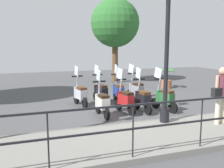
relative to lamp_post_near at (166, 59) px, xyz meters
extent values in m
plane|color=#4C4C4F|center=(2.40, 0.19, -1.95)|extent=(28.00, 28.00, 0.00)
cube|color=gray|center=(-0.80, 0.19, -1.87)|extent=(2.20, 20.00, 0.15)
cube|color=slate|center=(0.25, 0.19, -1.87)|extent=(0.10, 20.00, 0.15)
cube|color=black|center=(-1.80, 0.19, -0.75)|extent=(0.04, 16.00, 0.04)
cube|color=black|center=(-1.80, 0.19, -1.22)|extent=(0.04, 16.00, 0.04)
cylinder|color=black|center=(-1.80, 0.19, -1.27)|extent=(0.03, 0.03, 1.05)
cylinder|color=black|center=(-1.80, 1.79, -1.27)|extent=(0.03, 0.03, 1.05)
cylinder|color=black|center=(-1.80, 3.39, -1.27)|extent=(0.03, 0.03, 1.05)
cylinder|color=black|center=(0.00, 0.00, -1.60)|extent=(0.26, 0.26, 0.40)
cylinder|color=black|center=(0.00, 0.00, 0.18)|extent=(0.12, 0.12, 3.96)
cylinder|color=beige|center=(-0.63, -1.50, -1.39)|extent=(0.14, 0.14, 0.82)
cylinder|color=beige|center=(-0.66, -1.28, -1.39)|extent=(0.14, 0.14, 0.82)
cylinder|color=brown|center=(-0.64, -1.39, -0.70)|extent=(0.36, 0.36, 0.55)
sphere|color=tan|center=(-0.64, -1.39, -0.32)|extent=(0.22, 0.22, 0.22)
cylinder|color=tan|center=(-0.67, -1.19, -0.69)|extent=(0.09, 0.09, 0.52)
cube|color=black|center=(-0.73, -1.14, -0.88)|extent=(0.18, 0.30, 0.24)
cylinder|color=brown|center=(8.64, -1.61, -0.67)|extent=(0.36, 0.36, 2.56)
sphere|color=#2D6B2D|center=(8.64, -1.61, 1.72)|extent=(2.97, 2.97, 2.97)
cylinder|color=#9E5B3D|center=(5.68, -3.53, -1.72)|extent=(0.56, 0.56, 0.45)
cylinder|color=brown|center=(5.68, -3.53, -1.25)|extent=(0.10, 0.10, 0.50)
ellipsoid|color=#387A33|center=(5.93, -3.53, -0.95)|extent=(0.56, 0.16, 0.10)
ellipsoid|color=#387A33|center=(5.43, -3.53, -0.95)|extent=(0.56, 0.16, 0.10)
ellipsoid|color=#387A33|center=(5.68, -3.28, -0.95)|extent=(0.56, 0.16, 0.10)
ellipsoid|color=#387A33|center=(5.68, -3.78, -0.95)|extent=(0.56, 0.16, 0.10)
ellipsoid|color=#387A33|center=(5.86, -3.35, -0.95)|extent=(0.56, 0.16, 0.10)
ellipsoid|color=#387A33|center=(5.50, -3.71, -0.95)|extent=(0.56, 0.16, 0.10)
cylinder|color=black|center=(1.98, -0.81, -1.75)|extent=(0.41, 0.18, 0.40)
cylinder|color=black|center=(1.18, -1.03, -1.75)|extent=(0.41, 0.18, 0.40)
cube|color=#2D6B38|center=(1.50, -0.94, -1.47)|extent=(0.65, 0.43, 0.36)
cube|color=#2D6B38|center=(1.78, -0.87, -1.45)|extent=(0.20, 0.32, 0.44)
cube|color=#4C2D19|center=(1.43, -0.96, -1.24)|extent=(0.45, 0.36, 0.10)
cylinder|color=gray|center=(1.83, -0.85, -1.09)|extent=(0.19, 0.12, 0.55)
cube|color=black|center=(1.83, -0.85, -0.82)|extent=(0.18, 0.44, 0.05)
cube|color=silver|center=(1.89, -0.83, -0.62)|extent=(0.38, 0.13, 0.42)
cylinder|color=black|center=(2.09, -0.10, -1.75)|extent=(0.40, 0.10, 0.40)
cylinder|color=black|center=(1.27, -0.13, -1.75)|extent=(0.40, 0.10, 0.40)
cube|color=black|center=(1.60, -0.12, -1.47)|extent=(0.61, 0.31, 0.36)
cube|color=black|center=(1.88, -0.10, -1.45)|extent=(0.13, 0.30, 0.44)
cube|color=#4C2D19|center=(1.53, -0.12, -1.24)|extent=(0.41, 0.28, 0.10)
cylinder|color=gray|center=(1.94, -0.10, -1.09)|extent=(0.19, 0.08, 0.55)
cube|color=black|center=(1.94, -0.10, -0.82)|extent=(0.08, 0.44, 0.05)
cube|color=silver|center=(2.00, -0.10, -0.62)|extent=(0.39, 0.05, 0.42)
cylinder|color=black|center=(2.19, 0.59, -1.75)|extent=(0.41, 0.16, 0.40)
cylinder|color=black|center=(1.37, 0.43, -1.75)|extent=(0.41, 0.16, 0.40)
cube|color=#B21E1E|center=(1.70, 0.49, -1.47)|extent=(0.64, 0.39, 0.36)
cube|color=#B21E1E|center=(1.98, 0.55, -1.45)|extent=(0.18, 0.32, 0.44)
cube|color=black|center=(1.63, 0.48, -1.24)|extent=(0.44, 0.33, 0.10)
cylinder|color=gray|center=(2.04, 0.56, -1.09)|extent=(0.19, 0.11, 0.55)
cube|color=black|center=(2.04, 0.56, -0.82)|extent=(0.15, 0.44, 0.05)
cube|color=silver|center=(2.10, 0.58, -0.62)|extent=(0.39, 0.11, 0.42)
cylinder|color=black|center=(2.01, 1.41, -1.75)|extent=(0.40, 0.10, 0.40)
cylinder|color=black|center=(1.18, 1.37, -1.75)|extent=(0.40, 0.10, 0.40)
cube|color=beige|center=(1.51, 1.38, -1.47)|extent=(0.61, 0.31, 0.36)
cube|color=beige|center=(1.80, 1.40, -1.45)|extent=(0.14, 0.31, 0.44)
cube|color=black|center=(1.44, 1.38, -1.24)|extent=(0.41, 0.28, 0.10)
cylinder|color=gray|center=(1.86, 1.40, -1.09)|extent=(0.19, 0.08, 0.55)
cube|color=black|center=(1.86, 1.40, -0.82)|extent=(0.08, 0.44, 0.05)
cube|color=silver|center=(1.92, 1.40, -0.62)|extent=(0.39, 0.05, 0.42)
cylinder|color=black|center=(3.84, -0.56, -1.75)|extent=(0.41, 0.17, 0.40)
cylinder|color=black|center=(3.04, -0.76, -1.75)|extent=(0.41, 0.17, 0.40)
cube|color=gray|center=(3.36, -0.68, -1.47)|extent=(0.65, 0.42, 0.36)
cube|color=gray|center=(3.64, -0.61, -1.45)|extent=(0.19, 0.32, 0.44)
cube|color=black|center=(3.29, -0.70, -1.24)|extent=(0.45, 0.35, 0.10)
cylinder|color=gray|center=(3.70, -0.60, -1.09)|extent=(0.19, 0.11, 0.55)
cube|color=black|center=(3.70, -0.60, -0.82)|extent=(0.16, 0.44, 0.05)
cube|color=silver|center=(3.75, -0.59, -0.62)|extent=(0.38, 0.12, 0.42)
cylinder|color=black|center=(3.75, 0.14, -1.75)|extent=(0.40, 0.10, 0.40)
cylinder|color=black|center=(2.92, 0.19, -1.75)|extent=(0.40, 0.10, 0.40)
cube|color=navy|center=(3.25, 0.17, -1.47)|extent=(0.62, 0.31, 0.36)
cube|color=navy|center=(3.54, 0.15, -1.45)|extent=(0.14, 0.31, 0.44)
cube|color=#4C2D19|center=(3.18, 0.17, -1.24)|extent=(0.41, 0.28, 0.10)
cylinder|color=gray|center=(3.60, 0.15, -1.09)|extent=(0.19, 0.08, 0.55)
cube|color=black|center=(3.60, 0.15, -0.82)|extent=(0.09, 0.44, 0.05)
cube|color=silver|center=(3.66, 0.15, -0.62)|extent=(0.39, 0.05, 0.42)
cylinder|color=black|center=(3.86, 0.97, -1.75)|extent=(0.41, 0.16, 0.40)
cylinder|color=black|center=(3.05, 0.81, -1.75)|extent=(0.41, 0.16, 0.40)
cube|color=black|center=(3.37, 0.87, -1.47)|extent=(0.64, 0.39, 0.36)
cube|color=black|center=(3.66, 0.93, -1.45)|extent=(0.18, 0.32, 0.44)
cube|color=black|center=(3.30, 0.86, -1.24)|extent=(0.44, 0.33, 0.10)
cylinder|color=gray|center=(3.72, 0.94, -1.09)|extent=(0.19, 0.10, 0.55)
cube|color=black|center=(3.72, 0.94, -0.82)|extent=(0.14, 0.44, 0.05)
cube|color=silver|center=(3.77, 0.95, -0.62)|extent=(0.39, 0.10, 0.42)
cylinder|color=black|center=(3.67, 1.84, -1.75)|extent=(0.41, 0.15, 0.40)
cylinder|color=black|center=(2.85, 1.68, -1.75)|extent=(0.41, 0.15, 0.40)
cube|color=#B7BCC6|center=(3.18, 1.74, -1.47)|extent=(0.64, 0.39, 0.36)
cube|color=#B7BCC6|center=(3.46, 1.80, -1.45)|extent=(0.17, 0.32, 0.44)
cube|color=#4C2D19|center=(3.11, 1.73, -1.24)|extent=(0.44, 0.33, 0.10)
cylinder|color=gray|center=(3.52, 1.81, -1.09)|extent=(0.19, 0.10, 0.55)
cube|color=black|center=(3.52, 1.81, -0.82)|extent=(0.14, 0.44, 0.05)
cube|color=silver|center=(3.58, 1.82, -0.62)|extent=(0.39, 0.10, 0.42)
camera|label=1|loc=(-6.04, 3.70, 0.38)|focal=40.00mm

